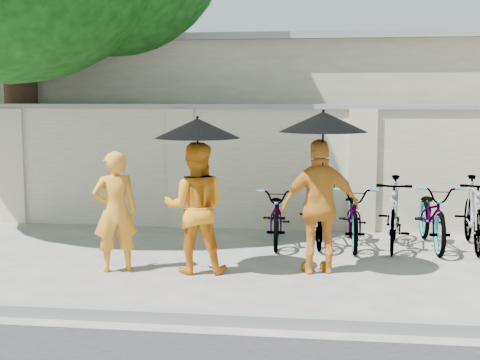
# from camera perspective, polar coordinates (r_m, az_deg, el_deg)

# --- Properties ---
(ground) EXTENTS (80.00, 80.00, 0.00)m
(ground) POSITION_cam_1_polar(r_m,az_deg,el_deg) (8.31, -2.77, -8.22)
(ground) COLOR #AFA392
(kerb) EXTENTS (40.00, 0.16, 0.12)m
(kerb) POSITION_cam_1_polar(r_m,az_deg,el_deg) (6.70, -5.43, -11.51)
(kerb) COLOR gray
(kerb) RESTS_ON ground
(compound_wall) EXTENTS (20.00, 0.30, 2.00)m
(compound_wall) POSITION_cam_1_polar(r_m,az_deg,el_deg) (11.16, 5.22, 0.92)
(compound_wall) COLOR beige
(compound_wall) RESTS_ON ground
(building_behind) EXTENTS (14.00, 6.00, 3.20)m
(building_behind) POSITION_cam_1_polar(r_m,az_deg,el_deg) (14.91, 9.71, 4.70)
(building_behind) COLOR beige
(building_behind) RESTS_ON ground
(monk_left) EXTENTS (0.66, 0.56, 1.53)m
(monk_left) POSITION_cam_1_polar(r_m,az_deg,el_deg) (8.55, -10.60, -2.66)
(monk_left) COLOR orange
(monk_left) RESTS_ON ground
(monk_center) EXTENTS (0.86, 0.71, 1.64)m
(monk_center) POSITION_cam_1_polar(r_m,az_deg,el_deg) (8.36, -3.83, -2.37)
(monk_center) COLOR orange
(monk_center) RESTS_ON ground
(parasol_center) EXTENTS (1.05, 1.05, 1.01)m
(parasol_center) POSITION_cam_1_polar(r_m,az_deg,el_deg) (8.17, -3.65, 4.43)
(parasol_center) COLOR black
(parasol_center) RESTS_ON ground
(monk_right) EXTENTS (1.06, 0.67, 1.68)m
(monk_right) POSITION_cam_1_polar(r_m,az_deg,el_deg) (8.37, 6.87, -2.26)
(monk_right) COLOR orange
(monk_right) RESTS_ON ground
(parasol_right) EXTENTS (1.08, 1.08, 1.07)m
(parasol_right) POSITION_cam_1_polar(r_m,az_deg,el_deg) (8.19, 7.11, 4.95)
(parasol_right) COLOR black
(parasol_right) RESTS_ON ground
(bike_0) EXTENTS (0.70, 1.72, 0.88)m
(bike_0) POSITION_cam_1_polar(r_m,az_deg,el_deg) (10.03, 3.21, -2.99)
(bike_0) COLOR #A5A5A5
(bike_0) RESTS_ON ground
(bike_1) EXTENTS (0.66, 1.73, 1.01)m
(bike_1) POSITION_cam_1_polar(r_m,az_deg,el_deg) (10.03, 6.47, -2.64)
(bike_1) COLOR #A5A5A5
(bike_1) RESTS_ON ground
(bike_2) EXTENTS (0.64, 1.77, 0.93)m
(bike_2) POSITION_cam_1_polar(r_m,az_deg,el_deg) (9.99, 9.72, -2.98)
(bike_2) COLOR #A5A5A5
(bike_2) RESTS_ON ground
(bike_3) EXTENTS (0.71, 1.79, 1.05)m
(bike_3) POSITION_cam_1_polar(r_m,az_deg,el_deg) (9.96, 13.01, -2.76)
(bike_3) COLOR #A5A5A5
(bike_3) RESTS_ON ground
(bike_4) EXTENTS (0.71, 1.85, 0.96)m
(bike_4) POSITION_cam_1_polar(r_m,az_deg,el_deg) (10.16, 16.13, -2.90)
(bike_4) COLOR #A5A5A5
(bike_4) RESTS_ON ground
(bike_5) EXTENTS (0.61, 1.78, 1.05)m
(bike_5) POSITION_cam_1_polar(r_m,az_deg,el_deg) (10.23, 19.31, -2.70)
(bike_5) COLOR #A5A5A5
(bike_5) RESTS_ON ground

